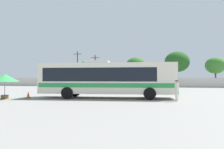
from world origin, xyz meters
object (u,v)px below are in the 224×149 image
Objects in this scene: parked_car_second_dark_blue at (124,83)px; roadside_tree_midleft at (136,66)px; attendant_by_bus_door at (177,89)px; roadside_tree_midright at (177,62)px; roadside_tree_left at (87,66)px; traffic_cone_on_apron at (28,95)px; parked_car_third_silver at (159,84)px; utility_pole_far at (77,68)px; vendor_umbrella_near_gate_green at (5,78)px; parked_car_leftmost_silver at (98,83)px; roadside_tree_right at (215,65)px; coach_bus_cream_green at (105,78)px; utility_pole_near at (95,70)px.

roadside_tree_midleft reaches higher than parked_car_second_dark_blue.
roadside_tree_midright is (2.91, 28.57, 4.39)m from attendant_by_bus_door.
traffic_cone_on_apron is at bearing -80.10° from roadside_tree_left.
parked_car_third_silver is 20.33m from roadside_tree_left.
utility_pole_far is (-11.79, 5.45, 3.39)m from parked_car_second_dark_blue.
parked_car_leftmost_silver is at bearing 86.74° from vendor_umbrella_near_gate_green.
traffic_cone_on_apron is (-5.39, -21.79, -0.48)m from parked_car_second_dark_blue.
roadside_tree_right reaches higher than traffic_cone_on_apron.
roadside_tree_right is at bearing 15.27° from parked_car_leftmost_silver.
roadside_tree_midright reaches higher than coach_bus_cream_green.
parked_car_second_dark_blue is at bearing 94.04° from coach_bus_cream_green.
coach_bus_cream_green is at bearing -121.44° from roadside_tree_right.
vendor_umbrella_near_gate_green is at bearing -80.16° from utility_pole_far.
utility_pole_near is 9.40m from roadside_tree_midleft.
traffic_cone_on_apron is at bearing -178.71° from attendant_by_bus_door.
roadside_tree_left is at bearing 172.58° from roadside_tree_midright.
roadside_tree_midleft is (-4.81, 5.76, 3.75)m from parked_car_third_silver.
coach_bus_cream_green is at bearing 13.83° from traffic_cone_on_apron.
parked_car_third_silver reaches higher than traffic_cone_on_apron.
attendant_by_bus_door reaches higher than parked_car_second_dark_blue.
parked_car_second_dark_blue is 22.45m from traffic_cone_on_apron.
roadside_tree_midleft is (12.54, -3.99, -0.35)m from roadside_tree_left.
vendor_umbrella_near_gate_green is 3.68× the size of traffic_cone_on_apron.
vendor_umbrella_near_gate_green reaches higher than traffic_cone_on_apron.
utility_pole_near reaches higher than parked_car_leftmost_silver.
utility_pole_far is at bearing 125.66° from attendant_by_bus_door.
roadside_tree_midleft is at bearing 74.50° from parked_car_second_dark_blue.
utility_pole_far is 22.33m from roadside_tree_midright.
traffic_cone_on_apron is at bearing -104.25° from roadside_tree_midleft.
parked_car_leftmost_silver is 7.08× the size of traffic_cone_on_apron.
parked_car_leftmost_silver is 24.76m from roadside_tree_right.
parked_car_second_dark_blue is 13.43m from utility_pole_far.
parked_car_third_silver is 15.68m from utility_pole_near.
roadside_tree_midright reaches higher than parked_car_third_silver.
vendor_umbrella_near_gate_green is 29.19m from utility_pole_near.
utility_pole_near is (-2.22, 5.40, 2.95)m from parked_car_leftmost_silver.
coach_bus_cream_green is 20.86m from parked_car_third_silver.
roadside_tree_right is (7.66, 0.11, -0.87)m from roadside_tree_midright.
coach_bus_cream_green is 8.76m from vendor_umbrella_near_gate_green.
vendor_umbrella_near_gate_green is 0.53× the size of parked_car_second_dark_blue.
attendant_by_bus_door is at bearing 5.86° from vendor_umbrella_near_gate_green.
utility_pole_far is at bearing -101.25° from roadside_tree_left.
parked_car_leftmost_silver is at bearing 120.41° from attendant_by_bus_door.
roadside_tree_midright is at bearing 84.19° from attendant_by_bus_door.
attendant_by_bus_door is 12.95m from traffic_cone_on_apron.
roadside_tree_midleft is (0.21, 25.98, 2.71)m from coach_bus_cream_green.
parked_car_second_dark_blue is at bearing -38.44° from utility_pole_near.
roadside_tree_midright reaches higher than vendor_umbrella_near_gate_green.
attendant_by_bus_door is at bearing -54.34° from utility_pole_far.
parked_car_leftmost_silver is at bearing -164.73° from roadside_tree_right.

